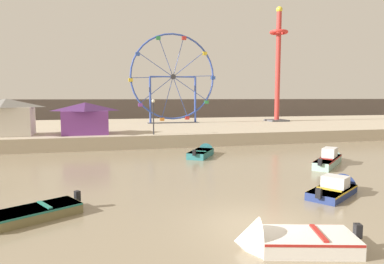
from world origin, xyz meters
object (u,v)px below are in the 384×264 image
object	(u,v)px
carnival_booth_purple_stall	(86,118)
promenade_lamp_near	(153,111)
motorboat_navy_blue	(338,188)
carnival_booth_white_ticket	(7,116)
ferris_wheel_blue_frame	(173,78)
motorboat_white_red_stripe	(283,241)
motorboat_seafoam	(330,159)
motorboat_teal_painted	(203,152)
motorboat_olive_wood	(10,218)
drop_tower_red_tower	(278,64)

from	to	relation	value
carnival_booth_purple_stall	promenade_lamp_near	bearing A→B (deg)	-19.85
motorboat_navy_blue	carnival_booth_purple_stall	bearing A→B (deg)	89.83
carnival_booth_white_ticket	ferris_wheel_blue_frame	bearing A→B (deg)	29.29
motorboat_white_red_stripe	carnival_booth_white_ticket	bearing A→B (deg)	-45.43
motorboat_seafoam	promenade_lamp_near	xyz separation A→B (m)	(-11.21, 11.11, 3.09)
motorboat_teal_painted	motorboat_white_red_stripe	bearing A→B (deg)	-155.70
motorboat_white_red_stripe	ferris_wheel_blue_frame	size ratio (longest dim) A/B	0.33
ferris_wheel_blue_frame	promenade_lamp_near	xyz separation A→B (m)	(-4.58, -13.94, -3.86)
motorboat_teal_painted	motorboat_olive_wood	distance (m)	17.13
ferris_wheel_blue_frame	carnival_booth_purple_stall	xyz separation A→B (m)	(-10.84, -11.78, -4.51)
carnival_booth_purple_stall	ferris_wheel_blue_frame	bearing A→B (deg)	46.57
motorboat_navy_blue	motorboat_olive_wood	world-z (taller)	motorboat_navy_blue
motorboat_seafoam	ferris_wheel_blue_frame	size ratio (longest dim) A/B	0.41
motorboat_seafoam	motorboat_olive_wood	distance (m)	20.43
ferris_wheel_blue_frame	drop_tower_red_tower	distance (m)	15.73
motorboat_navy_blue	ferris_wheel_blue_frame	distance (m)	32.48
motorboat_olive_wood	promenade_lamp_near	distance (m)	20.24
motorboat_teal_painted	motorboat_olive_wood	world-z (taller)	motorboat_olive_wood
motorboat_olive_wood	carnival_booth_white_ticket	xyz separation A→B (m)	(-5.35, 20.92, 2.78)
motorboat_navy_blue	ferris_wheel_blue_frame	xyz separation A→B (m)	(-2.27, 31.62, 7.07)
motorboat_white_red_stripe	carnival_booth_white_ticket	xyz separation A→B (m)	(-14.26, 25.31, 2.74)
motorboat_seafoam	motorboat_olive_wood	world-z (taller)	motorboat_seafoam
motorboat_white_red_stripe	promenade_lamp_near	bearing A→B (deg)	-72.26
motorboat_seafoam	ferris_wheel_blue_frame	xyz separation A→B (m)	(-6.62, 25.05, 6.96)
motorboat_seafoam	promenade_lamp_near	size ratio (longest dim) A/B	1.48
carnival_booth_purple_stall	carnival_booth_white_ticket	bearing A→B (deg)	175.89
motorboat_olive_wood	ferris_wheel_blue_frame	distance (m)	35.34
motorboat_teal_painted	promenade_lamp_near	size ratio (longest dim) A/B	1.25
motorboat_teal_painted	drop_tower_red_tower	distance (m)	27.12
motorboat_seafoam	carnival_booth_white_ticket	bearing A→B (deg)	108.06
motorboat_olive_wood	motorboat_navy_blue	bearing A→B (deg)	152.37
promenade_lamp_near	motorboat_teal_painted	bearing A→B (deg)	-58.36
promenade_lamp_near	motorboat_navy_blue	bearing A→B (deg)	-68.81
motorboat_teal_painted	motorboat_olive_wood	size ratio (longest dim) A/B	0.93
ferris_wheel_blue_frame	motorboat_seafoam	bearing A→B (deg)	-75.19
drop_tower_red_tower	carnival_booth_white_ticket	size ratio (longest dim) A/B	3.28
promenade_lamp_near	motorboat_olive_wood	bearing A→B (deg)	-113.27
motorboat_seafoam	carnival_booth_purple_stall	world-z (taller)	carnival_booth_purple_stall
motorboat_navy_blue	promenade_lamp_near	size ratio (longest dim) A/B	1.21
motorboat_olive_wood	ferris_wheel_blue_frame	xyz separation A→B (m)	(12.48, 32.29, 7.10)
motorboat_teal_painted	motorboat_seafoam	distance (m)	9.69
motorboat_teal_painted	carnival_booth_white_ticket	size ratio (longest dim) A/B	0.83
motorboat_white_red_stripe	carnival_booth_purple_stall	size ratio (longest dim) A/B	0.87
promenade_lamp_near	carnival_booth_purple_stall	bearing A→B (deg)	160.95
motorboat_white_red_stripe	motorboat_olive_wood	xyz separation A→B (m)	(-8.92, 4.39, -0.04)
motorboat_olive_wood	carnival_booth_white_ticket	size ratio (longest dim) A/B	0.89
motorboat_olive_wood	drop_tower_red_tower	world-z (taller)	drop_tower_red_tower
motorboat_navy_blue	carnival_booth_purple_stall	world-z (taller)	carnival_booth_purple_stall
motorboat_white_red_stripe	motorboat_olive_wood	bearing A→B (deg)	-11.04
motorboat_white_red_stripe	drop_tower_red_tower	bearing A→B (deg)	-102.52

